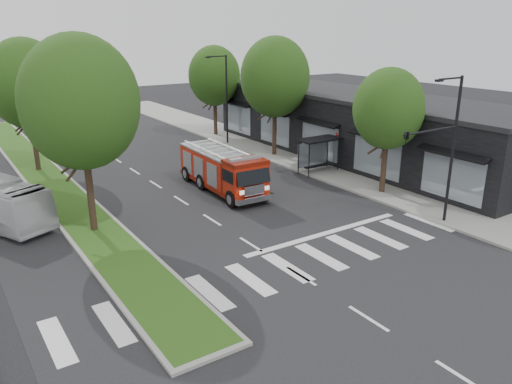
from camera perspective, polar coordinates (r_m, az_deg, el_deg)
ground at (r=25.02m, az=-0.59°, el=-6.03°), size 140.00×140.00×0.00m
sidewalk_right at (r=39.67m, az=6.64°, el=3.25°), size 5.00×80.00×0.15m
median at (r=39.02m, az=-23.01°, el=1.63°), size 3.00×50.00×0.15m
storefront_row at (r=42.13m, az=11.49°, el=7.28°), size 8.00×30.00×5.00m
bus_shelter at (r=37.01m, az=7.06°, el=5.27°), size 3.20×1.60×2.61m
tree_right_near at (r=32.27m, az=14.91°, el=9.16°), size 4.40×4.40×8.05m
tree_right_mid at (r=41.03m, az=2.19°, el=12.97°), size 5.60×5.60×9.72m
tree_right_far at (r=49.50m, az=-4.79°, el=13.09°), size 5.00×5.00×8.73m
tree_median_near at (r=26.14m, az=-19.44°, el=9.60°), size 5.80×5.80×10.16m
tree_median_far at (r=39.80m, az=-24.76°, el=11.18°), size 5.60×5.60×9.72m
streetlight_right_near at (r=27.60m, az=20.63°, el=5.34°), size 4.08×0.22×8.00m
streetlight_right_far at (r=45.63m, az=-3.54°, el=10.96°), size 2.11×0.20×8.00m
fire_engine at (r=32.81m, az=-3.86°, el=2.52°), size 2.83×8.48×2.91m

